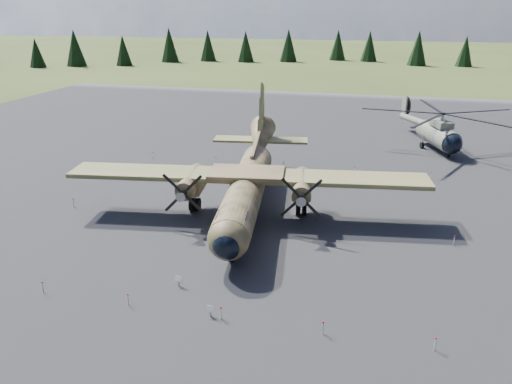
# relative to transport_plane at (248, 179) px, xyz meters

# --- Properties ---
(ground) EXTENTS (500.00, 500.00, 0.00)m
(ground) POSITION_rel_transport_plane_xyz_m (0.72, -3.19, -2.94)
(ground) COLOR #56622B
(ground) RESTS_ON ground
(apron) EXTENTS (120.00, 120.00, 0.04)m
(apron) POSITION_rel_transport_plane_xyz_m (0.72, 6.81, -2.94)
(apron) COLOR #545459
(apron) RESTS_ON ground
(transport_plane) EXTENTS (31.06, 28.03, 10.22)m
(transport_plane) POSITION_rel_transport_plane_xyz_m (0.00, 0.00, 0.00)
(transport_plane) COLOR #434324
(transport_plane) RESTS_ON ground
(helicopter_near) EXTENTS (25.22, 25.38, 5.01)m
(helicopter_near) POSITION_rel_transport_plane_xyz_m (18.31, 25.04, 0.62)
(helicopter_near) COLOR gray
(helicopter_near) RESTS_ON ground
(info_placard_left) EXTENTS (0.53, 0.30, 0.79)m
(info_placard_left) POSITION_rel_transport_plane_xyz_m (-1.11, -13.86, -2.41)
(info_placard_left) COLOR gray
(info_placard_left) RESTS_ON ground
(info_placard_right) EXTENTS (0.50, 0.27, 0.75)m
(info_placard_right) POSITION_rel_transport_plane_xyz_m (2.04, -16.61, -2.44)
(info_placard_right) COLOR gray
(info_placard_right) RESTS_ON ground
(barrier_fence) EXTENTS (33.12, 29.62, 0.85)m
(barrier_fence) POSITION_rel_transport_plane_xyz_m (0.26, -3.26, -2.43)
(barrier_fence) COLOR silver
(barrier_fence) RESTS_ON ground
(treeline) EXTENTS (284.53, 283.90, 10.94)m
(treeline) POSITION_rel_transport_plane_xyz_m (4.76, 4.29, 1.85)
(treeline) COLOR black
(treeline) RESTS_ON ground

